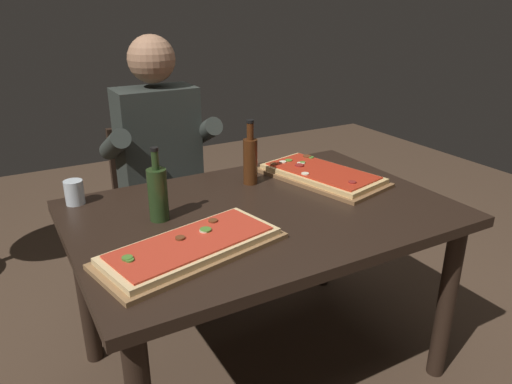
% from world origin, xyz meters
% --- Properties ---
extents(ground_plane, '(6.40, 6.40, 0.00)m').
position_xyz_m(ground_plane, '(0.00, 0.00, 0.00)').
color(ground_plane, '#4C3828').
extents(dining_table, '(1.40, 0.96, 0.74)m').
position_xyz_m(dining_table, '(0.00, 0.00, 0.64)').
color(dining_table, black).
rests_on(dining_table, ground_plane).
extents(pizza_rectangular_front, '(0.63, 0.38, 0.05)m').
position_xyz_m(pizza_rectangular_front, '(-0.36, -0.19, 0.76)').
color(pizza_rectangular_front, olive).
rests_on(pizza_rectangular_front, dining_table).
extents(pizza_rectangular_left, '(0.41, 0.61, 0.05)m').
position_xyz_m(pizza_rectangular_left, '(0.39, 0.15, 0.76)').
color(pizza_rectangular_left, brown).
rests_on(pizza_rectangular_left, dining_table).
extents(wine_bottle_dark, '(0.06, 0.06, 0.28)m').
position_xyz_m(wine_bottle_dark, '(0.09, 0.26, 0.85)').
color(wine_bottle_dark, '#47230F').
rests_on(wine_bottle_dark, dining_table).
extents(oil_bottle_amber, '(0.07, 0.07, 0.27)m').
position_xyz_m(oil_bottle_amber, '(-0.37, 0.10, 0.84)').
color(oil_bottle_amber, '#233819').
rests_on(oil_bottle_amber, dining_table).
extents(tumbler_near_camera, '(0.07, 0.07, 0.09)m').
position_xyz_m(tumbler_near_camera, '(-0.61, 0.40, 0.79)').
color(tumbler_near_camera, silver).
rests_on(tumbler_near_camera, dining_table).
extents(diner_chair, '(0.44, 0.44, 0.87)m').
position_xyz_m(diner_chair, '(-0.14, 0.86, 0.49)').
color(diner_chair, black).
rests_on(diner_chair, ground_plane).
extents(seated_diner, '(0.53, 0.41, 1.33)m').
position_xyz_m(seated_diner, '(-0.14, 0.74, 0.74)').
color(seated_diner, '#23232D').
rests_on(seated_diner, ground_plane).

